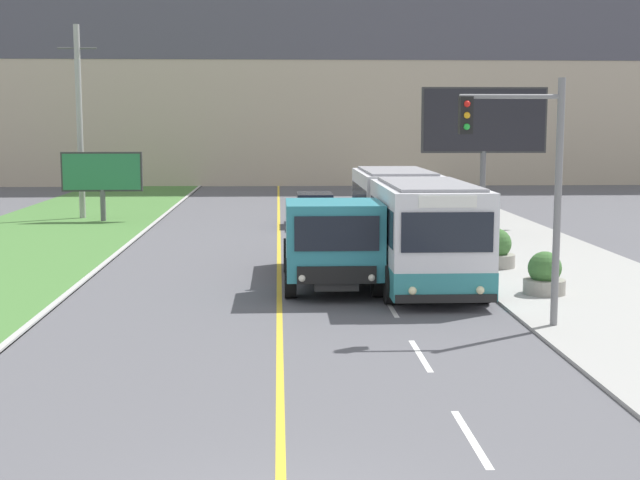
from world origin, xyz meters
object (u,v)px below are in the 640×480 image
object	(u,v)px
car_distant	(315,210)
planter_round_near	(545,276)
billboard_small	(102,174)
utility_pole_far	(80,122)
city_bus	(409,223)
traffic_light_mast	(528,170)
planter_round_second	(496,250)
dump_truck	(332,243)
billboard_large	(484,124)

from	to	relation	value
car_distant	planter_round_near	distance (m)	17.24
billboard_small	utility_pole_far	bearing A→B (deg)	130.97
city_bus	car_distant	distance (m)	12.58
traffic_light_mast	billboard_small	bearing A→B (deg)	121.27
car_distant	utility_pole_far	bearing A→B (deg)	161.71
planter_round_second	traffic_light_mast	bearing A→B (deg)	-99.43
utility_pole_far	billboard_small	xyz separation A→B (m)	(1.25, -1.44, -2.36)
utility_pole_far	dump_truck	bearing A→B (deg)	-60.03
billboard_large	billboard_small	distance (m)	17.30
traffic_light_mast	dump_truck	bearing A→B (deg)	128.58
planter_round_near	planter_round_second	size ratio (longest dim) A/B	0.93
dump_truck	car_distant	size ratio (longest dim) A/B	1.62
planter_round_near	traffic_light_mast	bearing A→B (deg)	-113.23
car_distant	traffic_light_mast	bearing A→B (deg)	-79.23
utility_pole_far	planter_round_second	size ratio (longest dim) A/B	7.47
traffic_light_mast	billboard_large	size ratio (longest dim) A/B	0.91
utility_pole_far	planter_round_second	world-z (taller)	utility_pole_far
city_bus	billboard_small	bearing A→B (deg)	129.69
city_bus	traffic_light_mast	world-z (taller)	traffic_light_mast
city_bus	billboard_small	size ratio (longest dim) A/B	3.34
dump_truck	billboard_small	xyz separation A→B (m)	(-9.50, 17.19, 0.94)
city_bus	planter_round_near	size ratio (longest dim) A/B	10.95
billboard_large	planter_round_near	world-z (taller)	billboard_large
utility_pole_far	billboard_large	world-z (taller)	utility_pole_far
city_bus	utility_pole_far	distance (m)	20.96
car_distant	billboard_small	world-z (taller)	billboard_small
traffic_light_mast	planter_round_second	size ratio (longest dim) A/B	4.53
dump_truck	traffic_light_mast	size ratio (longest dim) A/B	1.27
traffic_light_mast	city_bus	bearing A→B (deg)	100.53
dump_truck	billboard_large	size ratio (longest dim) A/B	1.16
car_distant	billboard_large	distance (m)	8.18
billboard_large	planter_round_near	bearing A→B (deg)	-96.77
dump_truck	utility_pole_far	xyz separation A→B (m)	(-10.74, 18.63, 3.31)
billboard_large	planter_round_second	world-z (taller)	billboard_large
city_bus	billboard_large	bearing A→B (deg)	66.45
city_bus	planter_round_second	distance (m)	2.90
traffic_light_mast	billboard_small	world-z (taller)	traffic_light_mast
billboard_large	dump_truck	bearing A→B (deg)	-118.18
city_bus	traffic_light_mast	bearing A→B (deg)	-79.47
billboard_large	billboard_small	xyz separation A→B (m)	(-16.76, 3.64, -2.25)
traffic_light_mast	billboard_large	distance (m)	18.83
utility_pole_far	planter_round_near	xyz separation A→B (m)	(16.23, -20.00, -4.01)
dump_truck	billboard_large	xyz separation A→B (m)	(7.26, 13.55, 3.19)
car_distant	utility_pole_far	size ratio (longest dim) A/B	0.48
car_distant	billboard_small	distance (m)	10.01
utility_pole_far	billboard_small	bearing A→B (deg)	-49.03
planter_round_near	dump_truck	bearing A→B (deg)	165.98
billboard_small	traffic_light_mast	bearing A→B (deg)	-58.73
car_distant	planter_round_second	world-z (taller)	car_distant
planter_round_second	billboard_small	bearing A→B (deg)	136.13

